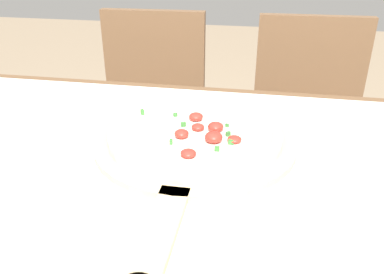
% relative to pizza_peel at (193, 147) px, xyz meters
% --- Properties ---
extents(dining_table, '(1.43, 0.92, 0.78)m').
position_rel_pizza_peel_xyz_m(dining_table, '(-0.05, -0.11, -0.12)').
color(dining_table, brown).
rests_on(dining_table, ground_plane).
extents(towel_cloth, '(1.35, 0.84, 0.00)m').
position_rel_pizza_peel_xyz_m(towel_cloth, '(-0.05, -0.11, -0.01)').
color(towel_cloth, silver).
rests_on(towel_cloth, dining_table).
extents(pizza_peel, '(0.38, 0.58, 0.01)m').
position_rel_pizza_peel_xyz_m(pizza_peel, '(0.00, 0.00, 0.00)').
color(pizza_peel, '#D6B784').
rests_on(pizza_peel, towel_cloth).
extents(pizza, '(0.32, 0.32, 0.04)m').
position_rel_pizza_peel_xyz_m(pizza, '(0.00, 0.02, 0.02)').
color(pizza, beige).
rests_on(pizza, pizza_peel).
extents(chair_left, '(0.41, 0.41, 0.89)m').
position_rel_pizza_peel_xyz_m(chair_left, '(-0.29, 0.71, -0.27)').
color(chair_left, brown).
rests_on(chair_left, ground_plane).
extents(chair_right, '(0.41, 0.41, 0.89)m').
position_rel_pizza_peel_xyz_m(chair_right, '(0.28, 0.71, -0.27)').
color(chair_right, brown).
rests_on(chair_right, ground_plane).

